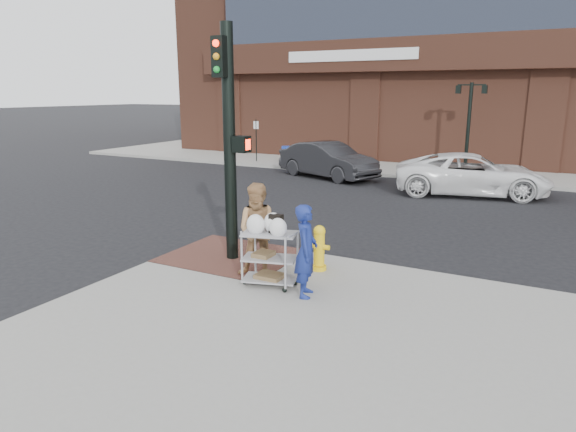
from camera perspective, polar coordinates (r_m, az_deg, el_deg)
The scene contains 13 objects.
ground at distance 10.76m, azimuth -6.32°, elevation -6.97°, with size 220.00×220.00×0.00m, color black.
brick_curb_ramp at distance 11.73m, azimuth -6.31°, elevation -4.39°, with size 2.80×2.40×0.01m, color #4F2B25.
lamp_post at distance 24.60m, azimuth 19.47°, elevation 10.23°, with size 1.32×0.22×4.00m.
parking_sign at distance 27.40m, azimuth -3.55°, elevation 8.38°, with size 0.05×0.05×2.20m, color black.
traffic_signal_pole at distance 11.02m, azimuth -6.52°, elevation 8.66°, with size 0.61×0.51×5.00m.
woman_blue at distance 9.21m, azimuth 2.03°, elevation -3.89°, with size 0.62×0.41×1.70m, color navy.
pedestrian_tan at distance 10.20m, azimuth -3.16°, elevation -1.59°, with size 0.92×0.72×1.89m, color tan.
sedan_dark at distance 23.04m, azimuth 4.44°, elevation 6.22°, with size 1.68×4.82×1.59m, color black.
minivan_white at distance 20.31m, azimuth 19.77°, elevation 4.37°, with size 2.56×5.55×1.54m, color white.
utility_cart at distance 9.78m, azimuth -2.05°, elevation -4.15°, with size 1.13×0.83×1.40m.
fire_hydrant at distance 10.65m, azimuth 3.48°, elevation -3.49°, with size 0.45×0.32×0.96m.
newsbox_yellow at distance 26.12m, azimuth 2.58°, elevation 6.91°, with size 0.46×0.41×1.09m, color gold.
newsbox_blue at distance 26.26m, azimuth -0.25°, elevation 6.77°, with size 0.39×0.35×0.92m, color #1A39AD.
Camera 1 is at (5.71, -8.29, 3.78)m, focal length 32.00 mm.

